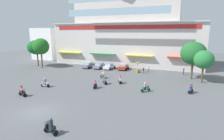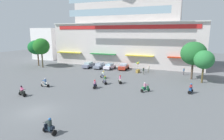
{
  "view_description": "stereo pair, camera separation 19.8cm",
  "coord_description": "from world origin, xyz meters",
  "px_view_note": "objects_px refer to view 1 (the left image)",
  "views": [
    {
      "loc": [
        15.24,
        -15.46,
        8.98
      ],
      "look_at": [
        2.63,
        17.2,
        1.86
      ],
      "focal_mm": 29.61,
      "sensor_mm": 36.0,
      "label": 1
    },
    {
      "loc": [
        15.43,
        -15.39,
        8.98
      ],
      "look_at": [
        2.63,
        17.2,
        1.86
      ],
      "focal_mm": 29.61,
      "sensor_mm": 36.0,
      "label": 2
    }
  ],
  "objects_px": {
    "parked_car_0": "(88,65)",
    "plaza_tree_0": "(41,46)",
    "plaza_tree_2": "(37,47)",
    "plaza_tree_3": "(193,53)",
    "scooter_rider_7": "(145,88)",
    "scooter_rider_5": "(103,75)",
    "balloon_vendor_cart": "(138,68)",
    "scooter_rider_1": "(105,81)",
    "scooter_rider_6": "(95,85)",
    "parked_car_2": "(109,66)",
    "scooter_rider_2": "(51,127)",
    "plaza_tree_1": "(204,60)",
    "parked_car_1": "(100,66)",
    "parked_car_3": "(123,67)",
    "pedestrian_0": "(184,71)",
    "scooter_rider_8": "(45,83)",
    "scooter_rider_0": "(120,80)",
    "scooter_rider_9": "(191,89)",
    "pedestrian_2": "(148,68)",
    "scooter_rider_4": "(22,92)",
    "pedestrian_1": "(143,70)"
  },
  "relations": [
    {
      "from": "parked_car_0",
      "to": "plaza_tree_0",
      "type": "bearing_deg",
      "value": -160.35
    },
    {
      "from": "plaza_tree_2",
      "to": "plaza_tree_3",
      "type": "height_order",
      "value": "plaza_tree_3"
    },
    {
      "from": "scooter_rider_7",
      "to": "scooter_rider_5",
      "type": "bearing_deg",
      "value": 149.72
    },
    {
      "from": "scooter_rider_7",
      "to": "balloon_vendor_cart",
      "type": "xyz_separation_m",
      "value": [
        -4.3,
        13.09,
        0.49
      ]
    },
    {
      "from": "scooter_rider_1",
      "to": "scooter_rider_6",
      "type": "distance_m",
      "value": 2.9
    },
    {
      "from": "scooter_rider_5",
      "to": "scooter_rider_7",
      "type": "height_order",
      "value": "scooter_rider_7"
    },
    {
      "from": "parked_car_2",
      "to": "scooter_rider_2",
      "type": "distance_m",
      "value": 30.52
    },
    {
      "from": "plaza_tree_1",
      "to": "parked_car_1",
      "type": "distance_m",
      "value": 24.12
    },
    {
      "from": "plaza_tree_1",
      "to": "scooter_rider_2",
      "type": "xyz_separation_m",
      "value": [
        -14.15,
        -24.13,
        -3.58
      ]
    },
    {
      "from": "parked_car_3",
      "to": "pedestrian_0",
      "type": "relative_size",
      "value": 2.59
    },
    {
      "from": "pedestrian_0",
      "to": "balloon_vendor_cart",
      "type": "distance_m",
      "value": 9.83
    },
    {
      "from": "scooter_rider_6",
      "to": "scooter_rider_8",
      "type": "relative_size",
      "value": 0.94
    },
    {
      "from": "scooter_rider_0",
      "to": "scooter_rider_2",
      "type": "bearing_deg",
      "value": -91.28
    },
    {
      "from": "plaza_tree_1",
      "to": "parked_car_3",
      "type": "relative_size",
      "value": 1.42
    },
    {
      "from": "parked_car_0",
      "to": "scooter_rider_7",
      "type": "distance_m",
      "value": 22.9
    },
    {
      "from": "scooter_rider_1",
      "to": "scooter_rider_9",
      "type": "xyz_separation_m",
      "value": [
        14.05,
        0.12,
        -0.0
      ]
    },
    {
      "from": "parked_car_0",
      "to": "pedestrian_2",
      "type": "bearing_deg",
      "value": 0.16
    },
    {
      "from": "scooter_rider_9",
      "to": "balloon_vendor_cart",
      "type": "height_order",
      "value": "balloon_vendor_cart"
    },
    {
      "from": "scooter_rider_8",
      "to": "pedestrian_0",
      "type": "relative_size",
      "value": 0.98
    },
    {
      "from": "scooter_rider_6",
      "to": "pedestrian_0",
      "type": "xyz_separation_m",
      "value": [
        13.47,
        15.76,
        0.34
      ]
    },
    {
      "from": "scooter_rider_0",
      "to": "scooter_rider_7",
      "type": "xyz_separation_m",
      "value": [
        5.17,
        -3.18,
        0.02
      ]
    },
    {
      "from": "scooter_rider_1",
      "to": "scooter_rider_7",
      "type": "distance_m",
      "value": 7.74
    },
    {
      "from": "parked_car_3",
      "to": "scooter_rider_7",
      "type": "xyz_separation_m",
      "value": [
        8.46,
        -15.36,
        -0.11
      ]
    },
    {
      "from": "scooter_rider_7",
      "to": "scooter_rider_1",
      "type": "bearing_deg",
      "value": 166.83
    },
    {
      "from": "scooter_rider_4",
      "to": "scooter_rider_9",
      "type": "bearing_deg",
      "value": 24.33
    },
    {
      "from": "scooter_rider_2",
      "to": "scooter_rider_7",
      "type": "bearing_deg",
      "value": 69.75
    },
    {
      "from": "parked_car_1",
      "to": "scooter_rider_9",
      "type": "bearing_deg",
      "value": -31.25
    },
    {
      "from": "scooter_rider_6",
      "to": "scooter_rider_7",
      "type": "height_order",
      "value": "scooter_rider_7"
    },
    {
      "from": "plaza_tree_0",
      "to": "parked_car_0",
      "type": "xyz_separation_m",
      "value": [
        11.41,
        4.07,
        -4.73
      ]
    },
    {
      "from": "plaza_tree_3",
      "to": "parked_car_2",
      "type": "bearing_deg",
      "value": 169.32
    },
    {
      "from": "plaza_tree_2",
      "to": "scooter_rider_8",
      "type": "bearing_deg",
      "value": -44.61
    },
    {
      "from": "pedestrian_1",
      "to": "scooter_rider_0",
      "type": "bearing_deg",
      "value": -105.32
    },
    {
      "from": "balloon_vendor_cart",
      "to": "plaza_tree_3",
      "type": "bearing_deg",
      "value": -9.64
    },
    {
      "from": "scooter_rider_6",
      "to": "scooter_rider_8",
      "type": "bearing_deg",
      "value": -163.4
    },
    {
      "from": "scooter_rider_6",
      "to": "balloon_vendor_cart",
      "type": "height_order",
      "value": "balloon_vendor_cart"
    },
    {
      "from": "plaza_tree_3",
      "to": "scooter_rider_0",
      "type": "xyz_separation_m",
      "value": [
        -12.05,
        -8.01,
        -4.45
      ]
    },
    {
      "from": "scooter_rider_8",
      "to": "pedestrian_2",
      "type": "xyz_separation_m",
      "value": [
        14.02,
        18.08,
        0.25
      ]
    },
    {
      "from": "scooter_rider_0",
      "to": "balloon_vendor_cart",
      "type": "distance_m",
      "value": 9.96
    },
    {
      "from": "parked_car_0",
      "to": "balloon_vendor_cart",
      "type": "bearing_deg",
      "value": -6.11
    },
    {
      "from": "pedestrian_0",
      "to": "balloon_vendor_cart",
      "type": "height_order",
      "value": "balloon_vendor_cart"
    },
    {
      "from": "plaza_tree_2",
      "to": "scooter_rider_0",
      "type": "relative_size",
      "value": 4.62
    },
    {
      "from": "scooter_rider_7",
      "to": "scooter_rider_8",
      "type": "height_order",
      "value": "scooter_rider_8"
    },
    {
      "from": "plaza_tree_0",
      "to": "plaza_tree_2",
      "type": "bearing_deg",
      "value": 151.28
    },
    {
      "from": "scooter_rider_8",
      "to": "pedestrian_1",
      "type": "xyz_separation_m",
      "value": [
        13.39,
        15.4,
        0.27
      ]
    },
    {
      "from": "parked_car_2",
      "to": "scooter_rider_1",
      "type": "xyz_separation_m",
      "value": [
        4.37,
        -12.97,
        -0.08
      ]
    },
    {
      "from": "plaza_tree_1",
      "to": "plaza_tree_2",
      "type": "bearing_deg",
      "value": 175.83
    },
    {
      "from": "plaza_tree_2",
      "to": "parked_car_2",
      "type": "distance_m",
      "value": 20.6
    },
    {
      "from": "parked_car_3",
      "to": "pedestrian_0",
      "type": "height_order",
      "value": "pedestrian_0"
    },
    {
      "from": "plaza_tree_2",
      "to": "scooter_rider_1",
      "type": "height_order",
      "value": "plaza_tree_2"
    },
    {
      "from": "scooter_rider_0",
      "to": "scooter_rider_6",
      "type": "height_order",
      "value": "scooter_rider_0"
    }
  ]
}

